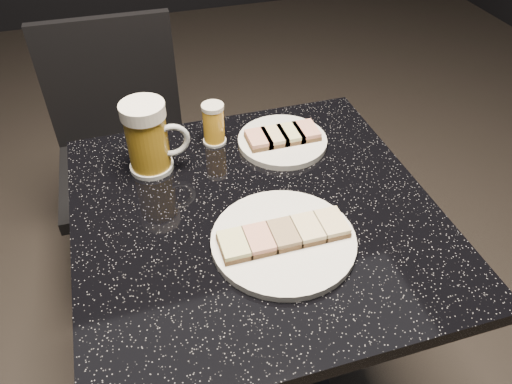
{
  "coord_description": "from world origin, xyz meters",
  "views": [
    {
      "loc": [
        -0.21,
        -0.68,
        1.42
      ],
      "look_at": [
        0.0,
        0.0,
        0.8
      ],
      "focal_mm": 35.0,
      "sensor_mm": 36.0,
      "label": 1
    }
  ],
  "objects_px": {
    "table": "(256,289)",
    "beer_tumbler": "(214,124)",
    "plate_large": "(283,241)",
    "chair": "(124,148)",
    "beer_mug": "(148,137)",
    "plate_small": "(282,141)"
  },
  "relations": [
    {
      "from": "plate_small",
      "to": "table",
      "type": "distance_m",
      "value": 0.34
    },
    {
      "from": "table",
      "to": "plate_large",
      "type": "bearing_deg",
      "value": -76.67
    },
    {
      "from": "plate_small",
      "to": "chair",
      "type": "bearing_deg",
      "value": 128.44
    },
    {
      "from": "plate_large",
      "to": "beer_mug",
      "type": "distance_m",
      "value": 0.36
    },
    {
      "from": "plate_large",
      "to": "table",
      "type": "xyz_separation_m",
      "value": [
        -0.02,
        0.1,
        -0.25
      ]
    },
    {
      "from": "beer_tumbler",
      "to": "chair",
      "type": "height_order",
      "value": "chair"
    },
    {
      "from": "table",
      "to": "beer_tumbler",
      "type": "xyz_separation_m",
      "value": [
        -0.02,
        0.25,
        0.29
      ]
    },
    {
      "from": "plate_large",
      "to": "beer_mug",
      "type": "xyz_separation_m",
      "value": [
        -0.2,
        0.29,
        0.07
      ]
    },
    {
      "from": "plate_large",
      "to": "table",
      "type": "bearing_deg",
      "value": 103.33
    },
    {
      "from": "beer_mug",
      "to": "chair",
      "type": "height_order",
      "value": "beer_mug"
    },
    {
      "from": "table",
      "to": "beer_tumbler",
      "type": "bearing_deg",
      "value": 95.16
    },
    {
      "from": "table",
      "to": "chair",
      "type": "relative_size",
      "value": 0.86
    },
    {
      "from": "plate_small",
      "to": "beer_mug",
      "type": "height_order",
      "value": "beer_mug"
    },
    {
      "from": "plate_large",
      "to": "beer_tumbler",
      "type": "xyz_separation_m",
      "value": [
        -0.05,
        0.35,
        0.04
      ]
    },
    {
      "from": "table",
      "to": "beer_mug",
      "type": "xyz_separation_m",
      "value": [
        -0.17,
        0.2,
        0.32
      ]
    },
    {
      "from": "chair",
      "to": "plate_small",
      "type": "bearing_deg",
      "value": -51.56
    },
    {
      "from": "beer_mug",
      "to": "beer_tumbler",
      "type": "relative_size",
      "value": 1.61
    },
    {
      "from": "plate_large",
      "to": "chair",
      "type": "xyz_separation_m",
      "value": [
        -0.26,
        0.75,
        -0.26
      ]
    },
    {
      "from": "beer_mug",
      "to": "plate_small",
      "type": "bearing_deg",
      "value": 0.6
    },
    {
      "from": "beer_tumbler",
      "to": "chair",
      "type": "xyz_separation_m",
      "value": [
        -0.21,
        0.4,
        -0.3
      ]
    },
    {
      "from": "plate_small",
      "to": "beer_tumbler",
      "type": "height_order",
      "value": "beer_tumbler"
    },
    {
      "from": "beer_tumbler",
      "to": "chair",
      "type": "distance_m",
      "value": 0.54
    }
  ]
}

